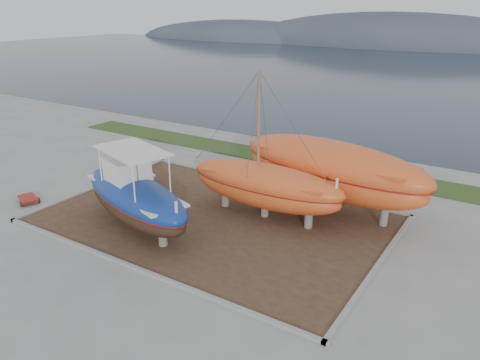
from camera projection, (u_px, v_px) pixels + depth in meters
The scene contains 10 objects.
ground at pixel (166, 250), 22.58m from camera, with size 140.00×140.00×0.00m, color gray.
dirt_patch at pixel (214, 219), 25.72m from camera, with size 18.00×12.00×0.06m, color #422D1E.
curb_frame at pixel (214, 218), 25.70m from camera, with size 18.60×12.60×0.15m, color gray, non-canonical shape.
grass_strip at pixel (304, 163), 34.77m from camera, with size 44.00×3.00×0.08m, color #284219.
sea at pixel (445, 75), 77.72m from camera, with size 260.00×100.00×0.04m, color #192433, non-canonical shape.
blue_caique at pixel (135, 189), 23.98m from camera, with size 8.95×2.80×4.30m, color navy, non-canonical shape.
white_dinghy at pixel (136, 176), 30.02m from camera, with size 4.51×1.69×1.36m, color white, non-canonical shape.
orange_sailboat at pixel (266, 148), 24.64m from camera, with size 9.15×2.70×7.92m, color #D85321, non-canonical shape.
orange_bare_hull at pixel (331, 176), 26.42m from camera, with size 11.78×3.53×3.86m, color #D85321, non-canonical shape.
red_trailer at pixel (28, 200), 27.92m from camera, with size 2.18×1.09×0.31m, color #9E1F11, non-canonical shape.
Camera 1 is at (13.75, -14.85, 11.16)m, focal length 35.00 mm.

